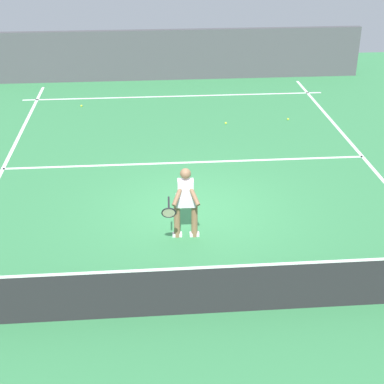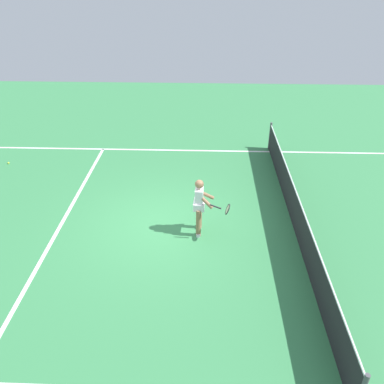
{
  "view_description": "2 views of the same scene",
  "coord_description": "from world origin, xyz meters",
  "px_view_note": "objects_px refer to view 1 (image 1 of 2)",
  "views": [
    {
      "loc": [
        1.04,
        11.51,
        6.34
      ],
      "look_at": [
        0.18,
        1.24,
        1.1
      ],
      "focal_mm": 54.48,
      "sensor_mm": 36.0,
      "label": 1
    },
    {
      "loc": [
        8.76,
        1.24,
        6.21
      ],
      "look_at": [
        0.04,
        0.92,
        1.05
      ],
      "focal_mm": 36.9,
      "sensor_mm": 36.0,
      "label": 2
    }
  ],
  "objects_px": {
    "tennis_ball_mid": "(226,123)",
    "tennis_ball_far": "(81,106)",
    "tennis_player": "(185,201)",
    "tennis_ball_near": "(288,119)"
  },
  "relations": [
    {
      "from": "tennis_ball_mid",
      "to": "tennis_ball_far",
      "type": "height_order",
      "value": "same"
    },
    {
      "from": "tennis_player",
      "to": "tennis_ball_far",
      "type": "distance_m",
      "value": 9.2
    },
    {
      "from": "tennis_player",
      "to": "tennis_ball_far",
      "type": "height_order",
      "value": "tennis_player"
    },
    {
      "from": "tennis_ball_near",
      "to": "tennis_ball_far",
      "type": "xyz_separation_m",
      "value": [
        6.65,
        -1.87,
        0.0
      ]
    },
    {
      "from": "tennis_ball_mid",
      "to": "tennis_ball_near",
      "type": "bearing_deg",
      "value": -174.34
    },
    {
      "from": "tennis_ball_near",
      "to": "tennis_ball_far",
      "type": "relative_size",
      "value": 1.0
    },
    {
      "from": "tennis_ball_near",
      "to": "tennis_ball_mid",
      "type": "distance_m",
      "value": 2.03
    },
    {
      "from": "tennis_ball_near",
      "to": "tennis_ball_far",
      "type": "height_order",
      "value": "same"
    },
    {
      "from": "tennis_player",
      "to": "tennis_ball_far",
      "type": "bearing_deg",
      "value": -71.63
    },
    {
      "from": "tennis_player",
      "to": "tennis_ball_mid",
      "type": "distance_m",
      "value": 6.9
    }
  ]
}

